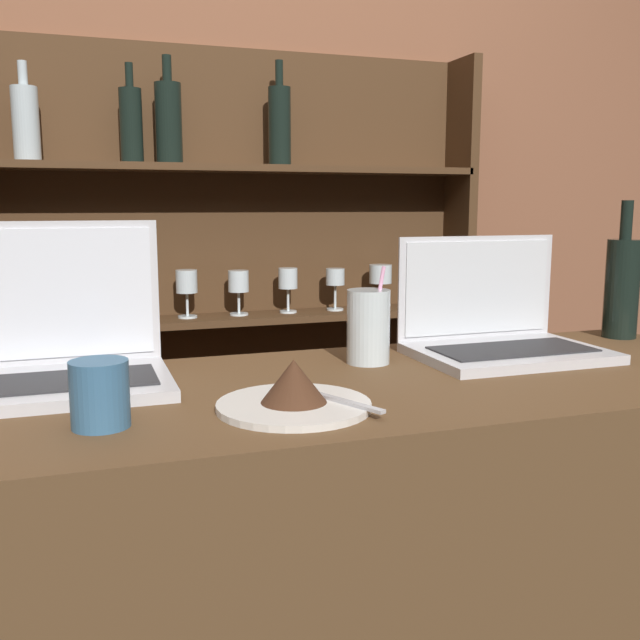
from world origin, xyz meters
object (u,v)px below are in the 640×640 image
at_px(laptop_near, 66,350).
at_px(cake_plate, 294,393).
at_px(water_glass, 368,327).
at_px(wine_bottle_dark, 622,286).
at_px(laptop_far, 498,330).
at_px(coffee_cup, 100,394).

distance_m(laptop_near, cake_plate, 0.39).
distance_m(water_glass, wine_bottle_dark, 0.62).
relative_size(laptop_far, wine_bottle_dark, 1.18).
xyz_separation_m(cake_plate, wine_bottle_dark, (0.82, 0.30, 0.09)).
relative_size(laptop_far, water_glass, 1.97).
xyz_separation_m(cake_plate, coffee_cup, (-0.26, 0.00, 0.02)).
xyz_separation_m(laptop_near, wine_bottle_dark, (1.12, 0.05, 0.06)).
bearing_deg(coffee_cup, cake_plate, -0.80).
height_order(laptop_near, water_glass, laptop_near).
bearing_deg(water_glass, laptop_near, 178.68).
bearing_deg(water_glass, laptop_far, -1.83).
bearing_deg(wine_bottle_dark, laptop_near, -177.64).
xyz_separation_m(cake_plate, water_glass, (0.21, 0.24, 0.04)).
bearing_deg(wine_bottle_dark, coffee_cup, -164.83).
distance_m(water_glass, coffee_cup, 0.53).
relative_size(laptop_near, coffee_cup, 3.57).
relative_size(laptop_far, cake_plate, 1.58).
relative_size(laptop_near, wine_bottle_dark, 1.07).
xyz_separation_m(water_glass, wine_bottle_dark, (0.61, 0.06, 0.04)).
xyz_separation_m(laptop_far, wine_bottle_dark, (0.35, 0.07, 0.07)).
distance_m(cake_plate, wine_bottle_dark, 0.88).
relative_size(laptop_near, water_glass, 1.79).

